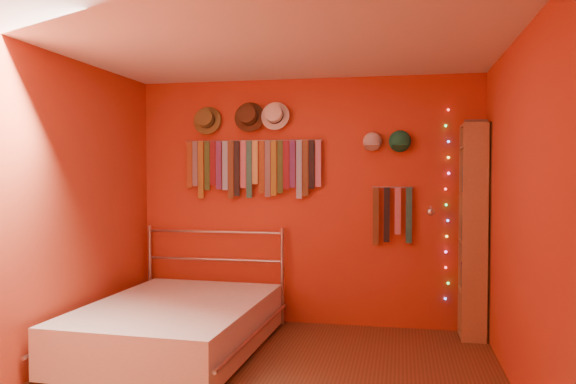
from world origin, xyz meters
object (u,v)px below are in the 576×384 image
Objects in this scene: reading_lamp at (430,212)px; bookshelf at (478,230)px; tie_rack at (252,165)px; bed at (176,325)px.

bookshelf is at bearing 3.32° from reading_lamp.
tie_rack is 2.29m from bookshelf.
bed is (-0.40, -1.06, -1.39)m from tie_rack.
bookshelf is 0.97× the size of bed.
bookshelf is (0.43, 0.03, -0.16)m from reading_lamp.
tie_rack is at bearing 71.44° from bed.
bookshelf reaches higher than tie_rack.
tie_rack is at bearing 174.20° from reading_lamp.
reading_lamp is 0.46m from bookshelf.
bookshelf is at bearing -4.02° from tie_rack.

